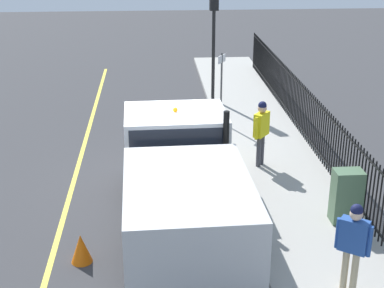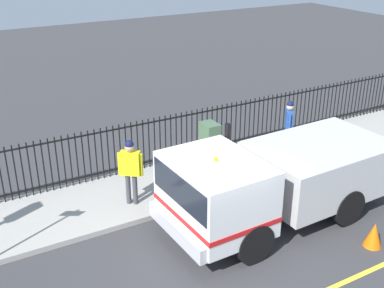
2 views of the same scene
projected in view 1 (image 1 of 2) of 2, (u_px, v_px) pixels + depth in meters
ground_plane at (158, 187)px, 14.51m from camera, size 61.53×61.53×0.00m
sidewalk_slab at (286, 180)px, 14.71m from camera, size 2.70×27.97×0.14m
lane_marking at (72, 189)px, 14.37m from camera, size 0.12×25.17×0.01m
work_truck at (181, 173)px, 12.40m from camera, size 2.61×6.18×2.40m
worker_standing at (261, 127)px, 15.04m from camera, size 0.49×0.54×1.81m
pedestrian_distant at (353, 239)px, 9.82m from camera, size 0.54×0.46×1.73m
iron_fence at (334, 148)px, 14.47m from camera, size 0.04×23.81×1.57m
traffic_light_near at (214, 21)px, 20.02m from camera, size 0.32×0.24×4.12m
utility_cabinet at (346, 196)px, 12.35m from camera, size 0.63×0.45×1.21m
traffic_cone at (81, 248)px, 11.21m from camera, size 0.42×0.42×0.60m
street_sign at (221, 80)px, 18.19m from camera, size 0.29×0.44×2.33m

